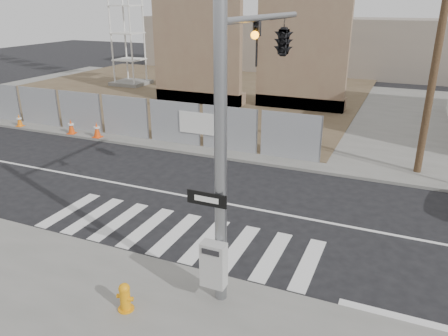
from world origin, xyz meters
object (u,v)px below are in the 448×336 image
at_px(signal_pole, 266,75).
at_px(traffic_cone_c, 97,130).
at_px(fire_hydrant, 125,297).
at_px(traffic_cone_b, 71,127).
at_px(traffic_cone_d, 283,147).
at_px(traffic_cone_a, 19,120).

height_order(signal_pole, traffic_cone_c, signal_pole).
bearing_deg(fire_hydrant, traffic_cone_b, 114.13).
height_order(traffic_cone_b, traffic_cone_c, traffic_cone_c).
height_order(signal_pole, fire_hydrant, signal_pole).
xyz_separation_m(fire_hydrant, traffic_cone_d, (0.22, 11.46, -0.01)).
distance_m(traffic_cone_a, traffic_cone_c, 5.17).
height_order(signal_pole, traffic_cone_a, signal_pole).
bearing_deg(traffic_cone_b, traffic_cone_d, 6.40).
bearing_deg(traffic_cone_d, fire_hydrant, -91.11).
relative_size(fire_hydrant, traffic_cone_b, 0.89).
xyz_separation_m(traffic_cone_a, traffic_cone_c, (5.17, 0.00, 0.05)).
xyz_separation_m(traffic_cone_b, traffic_cone_d, (10.78, 1.21, -0.05)).
height_order(fire_hydrant, traffic_cone_a, same).
bearing_deg(traffic_cone_c, traffic_cone_a, -180.00).
bearing_deg(signal_pole, fire_hydrant, -113.62).
bearing_deg(traffic_cone_a, signal_pole, -21.56).
bearing_deg(traffic_cone_a, traffic_cone_d, 4.82).
relative_size(signal_pole, traffic_cone_c, 8.93).
height_order(traffic_cone_b, traffic_cone_d, traffic_cone_b).
distance_m(signal_pole, traffic_cone_c, 13.10).
bearing_deg(traffic_cone_c, fire_hydrant, -48.91).
relative_size(traffic_cone_a, traffic_cone_b, 0.88).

